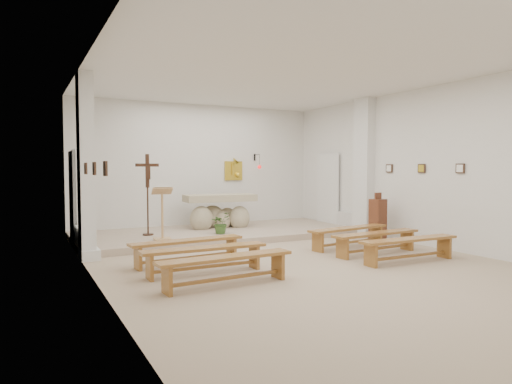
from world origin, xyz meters
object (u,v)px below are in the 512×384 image
lectern (162,213)px  crucifix_stand (148,188)px  bench_left_second (205,254)px  bench_right_second (376,238)px  donation_pedestal (378,220)px  bench_right_front (349,232)px  bench_right_third (409,244)px  altar (219,214)px  bench_left_front (187,246)px  bench_left_third (226,263)px

lectern → crucifix_stand: bearing=104.0°
bench_left_second → bench_right_second: 3.66m
donation_pedestal → crucifix_stand: bearing=146.7°
bench_right_front → bench_right_third: size_ratio=1.01×
bench_right_front → bench_right_second: size_ratio=1.00×
donation_pedestal → bench_right_second: 1.77m
bench_left_second → bench_right_third: size_ratio=1.00×
crucifix_stand → bench_left_second: 3.82m
bench_left_second → altar: bearing=64.4°
bench_right_third → bench_right_front: bearing=90.8°
crucifix_stand → bench_left_front: (-0.01, -2.84, -0.92)m
bench_left_third → altar: bearing=64.8°
altar → donation_pedestal: bearing=-41.2°
bench_right_front → bench_left_third: size_ratio=1.00×
crucifix_stand → bench_right_second: (3.65, -3.71, -0.92)m
altar → bench_left_second: size_ratio=0.92×
crucifix_stand → bench_left_third: crucifix_stand is taller
bench_left_front → bench_right_third: (3.66, -1.73, 0.00)m
altar → bench_left_second: bearing=-111.0°
crucifix_stand → bench_right_front: size_ratio=0.90×
donation_pedestal → bench_left_second: bearing=-171.9°
bench_right_front → bench_right_third: same height
bench_right_second → bench_right_front: bearing=85.8°
lectern → crucifix_stand: (-0.09, 0.89, 0.51)m
bench_right_front → bench_left_third: bearing=-162.5°
bench_right_front → bench_right_third: bearing=-97.9°
crucifix_stand → donation_pedestal: 5.48m
lectern → bench_left_front: size_ratio=0.56×
donation_pedestal → bench_left_third: bearing=-162.9°
bench_left_second → bench_left_third: bearing=-89.9°
lectern → bench_left_front: (-0.10, -1.95, -0.41)m
lectern → bench_left_third: 3.71m
bench_left_front → crucifix_stand: bearing=85.1°
donation_pedestal → bench_left_front: (-4.86, -0.41, -0.17)m
bench_right_front → bench_right_second: same height
bench_right_front → bench_left_third: (-3.66, -1.73, 0.00)m
bench_right_front → bench_left_front: bearing=172.1°
altar → lectern: size_ratio=1.61×
crucifix_stand → bench_left_front: 2.99m
bench_right_front → crucifix_stand: bearing=134.2°
altar → bench_left_front: altar is taller
lectern → crucifix_stand: crucifix_stand is taller
bench_left_front → bench_right_third: same height
donation_pedestal → lectern: bearing=155.4°
crucifix_stand → bench_left_front: bearing=-102.9°
lectern → donation_pedestal: bearing=-9.9°
bench_right_front → bench_right_third: 1.73m
bench_right_second → bench_left_third: same height
bench_right_second → bench_right_third: 0.87m
bench_left_second → bench_right_third: same height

